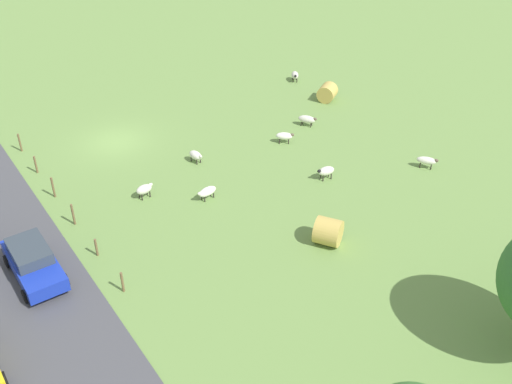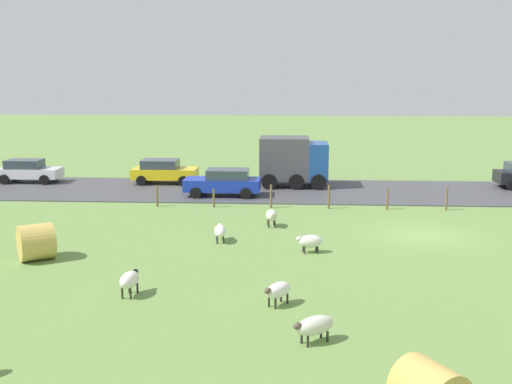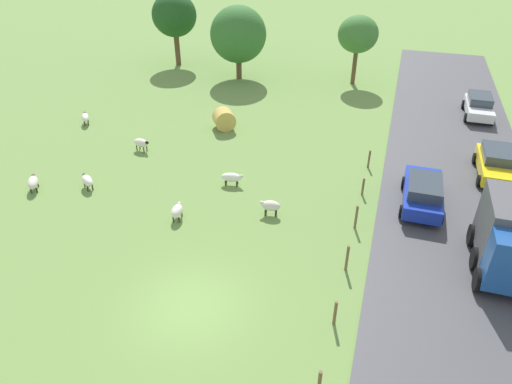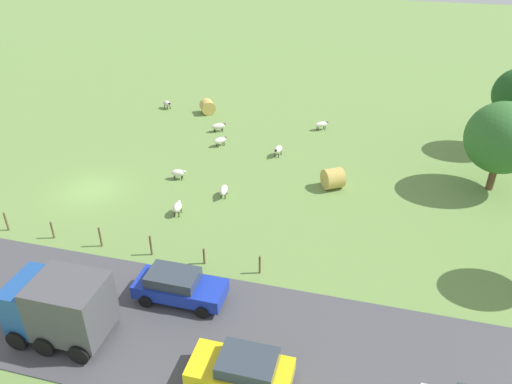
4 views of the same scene
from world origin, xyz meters
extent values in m
plane|color=#6B8E47|center=(0.00, 0.00, 0.00)|extent=(160.00, 160.00, 0.00)
ellipsoid|color=silver|center=(-8.39, 11.13, 0.55)|extent=(1.08, 0.68, 0.52)
ellipsoid|color=black|center=(-7.91, 11.06, 0.67)|extent=(0.29, 0.22, 0.20)
cylinder|color=#2D2823|center=(-8.09, 11.23, 0.18)|extent=(0.07, 0.07, 0.36)
cylinder|color=#2D2823|center=(-8.14, 10.95, 0.18)|extent=(0.07, 0.07, 0.36)
cylinder|color=#2D2823|center=(-8.64, 11.32, 0.18)|extent=(0.07, 0.07, 0.36)
cylinder|color=#2D2823|center=(-8.68, 11.04, 0.18)|extent=(0.07, 0.07, 0.36)
ellipsoid|color=white|center=(-8.93, 6.28, 0.50)|extent=(1.13, 1.04, 0.48)
ellipsoid|color=brown|center=(-9.32, 6.59, 0.61)|extent=(0.32, 0.30, 0.20)
cylinder|color=#2D2823|center=(-9.24, 6.36, 0.16)|extent=(0.07, 0.07, 0.32)
cylinder|color=#2D2823|center=(-9.08, 6.56, 0.16)|extent=(0.07, 0.07, 0.32)
cylinder|color=#2D2823|center=(-8.78, 5.99, 0.16)|extent=(0.07, 0.07, 0.32)
cylinder|color=#2D2823|center=(-8.62, 6.20, 0.16)|extent=(0.07, 0.07, 0.32)
ellipsoid|color=silver|center=(-14.18, 13.60, 0.51)|extent=(1.08, 1.22, 0.46)
ellipsoid|color=brown|center=(-14.51, 14.05, 0.62)|extent=(0.30, 0.32, 0.20)
cylinder|color=#2D2823|center=(-14.47, 13.78, 0.17)|extent=(0.07, 0.07, 0.34)
cylinder|color=#2D2823|center=(-14.27, 13.94, 0.17)|extent=(0.07, 0.07, 0.34)
cylinder|color=#2D2823|center=(-14.08, 13.26, 0.17)|extent=(0.07, 0.07, 0.34)
cylinder|color=#2D2823|center=(-13.88, 13.42, 0.17)|extent=(0.07, 0.07, 0.34)
ellipsoid|color=white|center=(-1.59, 8.96, 0.48)|extent=(1.21, 0.65, 0.50)
ellipsoid|color=silver|center=(-1.05, 9.04, 0.60)|extent=(0.28, 0.21, 0.20)
cylinder|color=#2D2823|center=(-1.29, 9.14, 0.15)|extent=(0.07, 0.07, 0.30)
cylinder|color=#2D2823|center=(-1.25, 8.87, 0.15)|extent=(0.07, 0.07, 0.30)
cylinder|color=#2D2823|center=(-1.92, 9.05, 0.15)|extent=(0.07, 0.07, 0.30)
cylinder|color=#2D2823|center=(-1.88, 8.78, 0.15)|extent=(0.07, 0.07, 0.30)
ellipsoid|color=silver|center=(-11.62, 5.23, 0.49)|extent=(1.10, 1.27, 0.51)
ellipsoid|color=brown|center=(-11.94, 5.70, 0.60)|extent=(0.30, 0.32, 0.20)
cylinder|color=#2D2823|center=(-11.92, 5.42, 0.15)|extent=(0.07, 0.07, 0.29)
cylinder|color=#2D2823|center=(-11.69, 5.58, 0.15)|extent=(0.07, 0.07, 0.29)
cylinder|color=#2D2823|center=(-11.54, 4.88, 0.15)|extent=(0.07, 0.07, 0.29)
cylinder|color=#2D2823|center=(-11.31, 5.05, 0.15)|extent=(0.07, 0.07, 0.29)
ellipsoid|color=silver|center=(1.28, 6.86, 0.55)|extent=(1.00, 0.62, 0.52)
ellipsoid|color=silver|center=(0.83, 6.81, 0.67)|extent=(0.28, 0.21, 0.20)
cylinder|color=#2D2823|center=(1.03, 6.68, 0.18)|extent=(0.07, 0.07, 0.35)
cylinder|color=#2D2823|center=(1.00, 6.97, 0.18)|extent=(0.07, 0.07, 0.35)
cylinder|color=#2D2823|center=(1.55, 6.74, 0.18)|extent=(0.07, 0.07, 0.35)
cylinder|color=#2D2823|center=(1.52, 7.03, 0.18)|extent=(0.07, 0.07, 0.35)
ellipsoid|color=silver|center=(-3.02, 5.12, 0.48)|extent=(0.69, 1.06, 0.52)
ellipsoid|color=silver|center=(-3.11, 5.58, 0.60)|extent=(0.22, 0.29, 0.20)
cylinder|color=#2D2823|center=(-3.21, 5.36, 0.14)|extent=(0.07, 0.07, 0.28)
cylinder|color=#2D2823|center=(-2.93, 5.41, 0.14)|extent=(0.07, 0.07, 0.28)
cylinder|color=#2D2823|center=(-3.11, 4.83, 0.14)|extent=(0.07, 0.07, 0.28)
cylinder|color=#2D2823|center=(-2.83, 4.88, 0.14)|extent=(0.07, 0.07, 0.28)
ellipsoid|color=beige|center=(-15.48, -1.12, 0.50)|extent=(0.98, 1.10, 0.53)
ellipsoid|color=black|center=(-15.23, -0.74, 0.62)|extent=(0.29, 0.32, 0.20)
cylinder|color=#2D2823|center=(-15.46, -0.82, 0.15)|extent=(0.07, 0.07, 0.30)
cylinder|color=#2D2823|center=(-15.21, -0.98, 0.15)|extent=(0.07, 0.07, 0.30)
cylinder|color=#2D2823|center=(-15.75, -1.26, 0.15)|extent=(0.07, 0.07, 0.30)
cylinder|color=#2D2823|center=(-15.50, -1.42, 0.15)|extent=(0.07, 0.07, 0.30)
cylinder|color=tan|center=(-15.31, 2.97, 0.63)|extent=(1.74, 1.74, 1.26)
cylinder|color=tan|center=(-4.60, 15.79, 0.71)|extent=(1.88, 1.84, 1.41)
cylinder|color=brown|center=(5.43, -2.29, 0.62)|extent=(0.12, 0.12, 1.23)
cylinder|color=brown|center=(5.43, 0.81, 0.56)|extent=(0.12, 0.12, 1.12)
cylinder|color=brown|center=(5.43, 3.92, 0.64)|extent=(0.12, 0.12, 1.28)
cylinder|color=brown|center=(5.43, 7.02, 0.64)|extent=(0.12, 0.12, 1.27)
cylinder|color=brown|center=(5.43, 10.13, 0.50)|extent=(0.12, 0.12, 1.00)
cylinder|color=brown|center=(5.43, 13.23, 0.56)|extent=(0.12, 0.12, 1.12)
cube|color=#1933B2|center=(8.41, 9.99, 0.73)|extent=(1.83, 4.43, 0.69)
cube|color=#333D47|center=(8.41, 9.66, 1.35)|extent=(1.61, 2.44, 0.56)
cylinder|color=black|center=(7.50, 11.43, 0.38)|extent=(0.22, 0.64, 0.64)
cylinder|color=black|center=(9.32, 11.43, 0.38)|extent=(0.22, 0.64, 0.64)
cylinder|color=black|center=(7.50, 8.55, 0.38)|extent=(0.22, 0.64, 0.64)
cylinder|color=black|center=(9.32, 8.55, 0.38)|extent=(0.22, 0.64, 0.64)
cylinder|color=black|center=(11.44, 15.57, 0.38)|extent=(0.22, 0.64, 0.64)
camera|label=1|loc=(12.10, 33.72, 19.51)|focal=42.76mm
camera|label=2|loc=(-27.48, 5.87, 7.16)|focal=43.80mm
camera|label=3|loc=(6.18, -11.21, 13.27)|focal=32.03mm
camera|label=4|loc=(25.45, 18.30, 17.21)|focal=35.12mm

